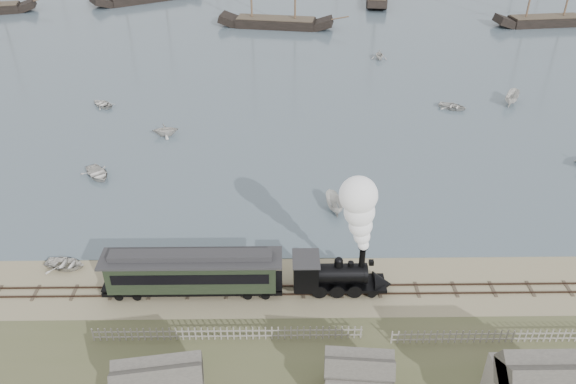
{
  "coord_description": "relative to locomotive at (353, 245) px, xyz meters",
  "views": [
    {
      "loc": [
        -2.61,
        -35.15,
        30.17
      ],
      "look_at": [
        -2.09,
        7.07,
        3.5
      ],
      "focal_mm": 35.0,
      "sensor_mm": 36.0,
      "label": 1
    }
  ],
  "objects": [
    {
      "name": "rail_track",
      "position": [
        -2.66,
        0.0,
        -4.43
      ],
      "size": [
        120.0,
        1.8,
        0.16
      ],
      "color": "#38271E",
      "rests_on": "ground"
    },
    {
      "name": "ground",
      "position": [
        -2.66,
        2.0,
        -4.47
      ],
      "size": [
        600.0,
        600.0,
        0.0
      ],
      "primitive_type": "plane",
      "color": "tan",
      "rests_on": "ground"
    },
    {
      "name": "beached_dinghy",
      "position": [
        -23.29,
        3.11,
        -4.12
      ],
      "size": [
        2.96,
        3.75,
        0.7
      ],
      "primitive_type": "imported",
      "rotation": [
        0.0,
        0.0,
        1.4
      ],
      "color": "silver",
      "rests_on": "ground"
    },
    {
      "name": "passenger_coach",
      "position": [
        -12.19,
        0.0,
        -2.36
      ],
      "size": [
        13.77,
        2.65,
        3.34
      ],
      "color": "black",
      "rests_on": "ground"
    },
    {
      "name": "rowboat_2",
      "position": [
        -0.36,
        11.29,
        -3.75
      ],
      "size": [
        3.62,
        1.9,
        1.33
      ],
      "primitive_type": "imported",
      "rotation": [
        0.0,
        0.0,
        3.33
      ],
      "color": "silver",
      "rests_on": "harbor_water"
    },
    {
      "name": "rowboat_3",
      "position": [
        17.18,
        34.72,
        -4.04
      ],
      "size": [
        4.04,
        4.44,
        0.75
      ],
      "primitive_type": "imported",
      "rotation": [
        0.0,
        0.0,
        1.06
      ],
      "color": "silver",
      "rests_on": "harbor_water"
    },
    {
      "name": "locomotive",
      "position": [
        0.0,
        0.0,
        0.0
      ],
      "size": [
        7.79,
        2.91,
        9.71
      ],
      "color": "black",
      "rests_on": "ground"
    },
    {
      "name": "rowboat_7",
      "position": [
        10.46,
        54.36,
        -3.65
      ],
      "size": [
        3.05,
        2.68,
        1.52
      ],
      "primitive_type": "imported",
      "rotation": [
        0.0,
        0.0,
        6.22
      ],
      "color": "silver",
      "rests_on": "harbor_water"
    },
    {
      "name": "picket_fence_west",
      "position": [
        -9.16,
        -5.0,
        -4.47
      ],
      "size": [
        19.0,
        0.1,
        1.2
      ],
      "primitive_type": null,
      "color": "gray",
      "rests_on": "ground"
    },
    {
      "name": "rowboat_0",
      "position": [
        -24.63,
        17.77,
        -4.0
      ],
      "size": [
        4.87,
        4.62,
        0.82
      ],
      "primitive_type": "imported",
      "rotation": [
        0.0,
        0.0,
        0.63
      ],
      "color": "silver",
      "rests_on": "harbor_water"
    },
    {
      "name": "rowboat_5",
      "position": [
        25.47,
        36.42,
        -3.63
      ],
      "size": [
        4.28,
        3.36,
        1.57
      ],
      "primitive_type": "imported",
      "rotation": [
        0.0,
        0.0,
        2.62
      ],
      "color": "silver",
      "rests_on": "harbor_water"
    },
    {
      "name": "picket_fence_east",
      "position": [
        9.84,
        -5.5,
        -4.47
      ],
      "size": [
        15.0,
        0.1,
        1.2
      ],
      "primitive_type": null,
      "color": "gray",
      "rests_on": "ground"
    },
    {
      "name": "rowboat_6",
      "position": [
        -29.07,
        36.22,
        -4.06
      ],
      "size": [
        4.03,
        4.16,
        0.7
      ],
      "primitive_type": "imported",
      "rotation": [
        0.0,
        0.0,
        4.02
      ],
      "color": "silver",
      "rests_on": "harbor_water"
    },
    {
      "name": "rowboat_1",
      "position": [
        -19.12,
        27.35,
        -3.61
      ],
      "size": [
        3.05,
        3.4,
        1.61
      ],
      "primitive_type": "imported",
      "rotation": [
        0.0,
        0.0,
        1.71
      ],
      "color": "silver",
      "rests_on": "harbor_water"
    }
  ]
}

